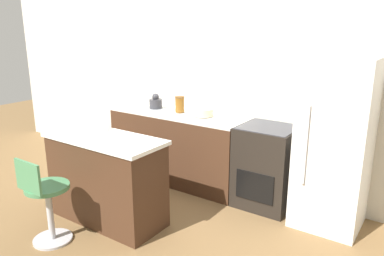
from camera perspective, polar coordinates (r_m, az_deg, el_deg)
ground_plane at (r=4.77m, az=-1.61°, el=-9.84°), size 14.00×14.00×0.00m
wall_back at (r=4.90m, az=2.75°, el=6.79°), size 8.00×0.06×2.60m
back_counter at (r=4.99m, az=-2.11°, el=-2.88°), size 1.87×0.60×0.94m
kitchen_island at (r=4.09m, az=-12.88°, el=-7.56°), size 1.31×0.57×0.94m
oven_range at (r=4.40m, az=11.27°, el=-5.76°), size 0.63×0.61×0.94m
refrigerator at (r=4.04m, az=20.88°, el=-2.34°), size 0.66×0.67×1.76m
stool_chair at (r=3.86m, az=-21.38°, el=-10.41°), size 0.41×0.41×0.88m
kettle at (r=5.09m, az=-5.55°, el=3.91°), size 0.18×0.18×0.20m
mixing_bowl at (r=4.65m, az=1.71°, el=2.42°), size 0.25×0.25×0.09m
canister_jar at (r=4.84m, az=-1.87°, el=3.64°), size 0.12×0.12×0.20m
fruit_bowl at (r=4.15m, az=-14.47°, el=-0.04°), size 0.28×0.28×0.06m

